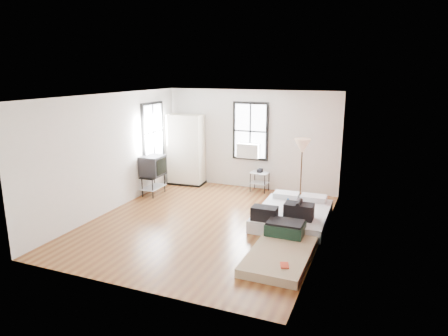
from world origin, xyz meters
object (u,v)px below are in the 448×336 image
at_px(tv_stand, 153,167).
at_px(mattress_main, 292,214).
at_px(mattress_bare, 282,247).
at_px(floor_lamp, 302,149).
at_px(wardrobe, 186,150).
at_px(side_table, 260,176).

bearing_deg(tv_stand, mattress_main, -9.55).
relative_size(mattress_bare, floor_lamp, 1.14).
height_order(mattress_bare, wardrobe, wardrobe).
height_order(mattress_main, floor_lamp, floor_lamp).
bearing_deg(floor_lamp, mattress_bare, -85.79).
relative_size(side_table, floor_lamp, 0.37).
bearing_deg(mattress_bare, wardrobe, 137.14).
xyz_separation_m(wardrobe, side_table, (2.26, 0.07, -0.60)).
bearing_deg(side_table, floor_lamp, -39.96).
bearing_deg(tv_stand, floor_lamp, 2.38).
relative_size(mattress_main, tv_stand, 1.95).
relative_size(mattress_bare, side_table, 3.09).
bearing_deg(side_table, mattress_bare, -66.95).
height_order(mattress_bare, side_table, side_table).
height_order(wardrobe, tv_stand, wardrobe).
xyz_separation_m(wardrobe, tv_stand, (-0.33, -1.32, -0.25)).
xyz_separation_m(mattress_bare, tv_stand, (-4.14, 2.26, 0.65)).
relative_size(mattress_main, side_table, 3.26).
distance_m(mattress_main, tv_stand, 4.05).
distance_m(floor_lamp, tv_stand, 4.03).
distance_m(mattress_bare, tv_stand, 4.76).
height_order(side_table, floor_lamp, floor_lamp).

